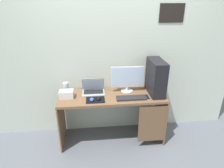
# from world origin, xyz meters

# --- Properties ---
(ground_plane) EXTENTS (8.00, 8.00, 0.00)m
(ground_plane) POSITION_xyz_m (0.00, 0.00, 0.00)
(ground_plane) COLOR slate
(wall_back) EXTENTS (4.00, 0.05, 2.60)m
(wall_back) POSITION_xyz_m (0.00, 0.32, 1.30)
(wall_back) COLOR beige
(wall_back) RESTS_ON ground_plane
(desk) EXTENTS (1.54, 0.55, 0.76)m
(desk) POSITION_xyz_m (0.02, -0.01, 0.61)
(desk) COLOR brown
(desk) RESTS_ON ground_plane
(pc_tower) EXTENTS (0.19, 0.46, 0.51)m
(pc_tower) POSITION_xyz_m (0.64, 0.02, 1.01)
(pc_tower) COLOR black
(pc_tower) RESTS_ON desk
(monitor) EXTENTS (0.49, 0.18, 0.40)m
(monitor) POSITION_xyz_m (0.24, 0.11, 0.97)
(monitor) COLOR silver
(monitor) RESTS_ON desk
(laptop) EXTENTS (0.33, 0.23, 0.22)m
(laptop) POSITION_xyz_m (-0.27, 0.13, 0.81)
(laptop) COLOR #9EA3A8
(laptop) RESTS_ON desk
(speaker) EXTENTS (0.08, 0.08, 0.16)m
(speaker) POSITION_xyz_m (-0.67, 0.16, 0.84)
(speaker) COLOR #B7BCC6
(speaker) RESTS_ON desk
(projector) EXTENTS (0.20, 0.14, 0.11)m
(projector) POSITION_xyz_m (-0.65, -0.00, 0.81)
(projector) COLOR silver
(projector) RESTS_ON desk
(keyboard) EXTENTS (0.42, 0.14, 0.02)m
(keyboard) POSITION_xyz_m (0.26, -0.13, 0.77)
(keyboard) COLOR #232326
(keyboard) RESTS_ON desk
(mousepad) EXTENTS (0.26, 0.20, 0.00)m
(mousepad) POSITION_xyz_m (-0.25, -0.12, 0.76)
(mousepad) COLOR black
(mousepad) RESTS_ON desk
(mouse_left) EXTENTS (0.06, 0.10, 0.03)m
(mouse_left) POSITION_xyz_m (-0.20, -0.11, 0.78)
(mouse_left) COLOR black
(mouse_left) RESTS_ON mousepad
(mouse_right) EXTENTS (0.06, 0.10, 0.03)m
(mouse_right) POSITION_xyz_m (-0.30, -0.14, 0.78)
(mouse_right) COLOR #2D51B2
(mouse_right) RESTS_ON mousepad
(cell_phone) EXTENTS (0.07, 0.13, 0.01)m
(cell_phone) POSITION_xyz_m (0.48, -0.11, 0.77)
(cell_phone) COLOR black
(cell_phone) RESTS_ON desk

